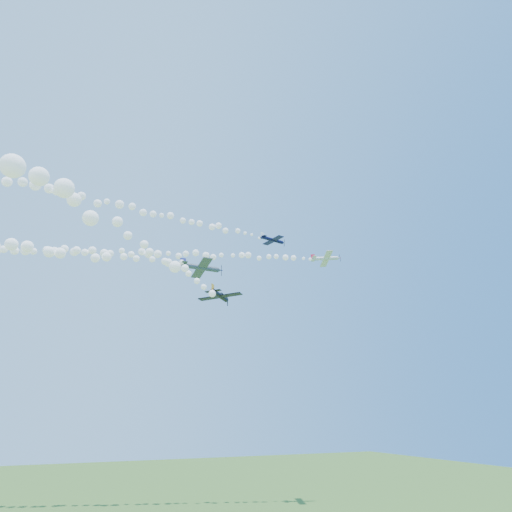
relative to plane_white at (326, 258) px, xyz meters
name	(u,v)px	position (x,y,z in m)	size (l,w,h in m)	color
plane_white	(326,258)	(0.00, 0.00, 0.00)	(7.55, 7.87, 2.28)	silver
smoke_trail_white	(150,253)	(-40.96, 13.55, -0.32)	(77.75, 27.58, 3.17)	white
plane_navy	(273,240)	(-18.45, -7.56, -1.03)	(6.28, 6.67, 2.15)	#0B0C34
smoke_trail_navy	(102,201)	(-53.97, -11.63, -1.23)	(67.32, 9.75, 2.53)	white
plane_grey	(201,268)	(-36.01, -13.93, -11.77)	(8.03, 8.34, 2.56)	#394453
plane_black	(220,296)	(-35.76, -23.94, -19.44)	(6.02, 5.90, 1.97)	black
smoke_trail_black	(9,160)	(-61.89, -53.38, -19.70)	(50.46, 56.55, 2.71)	white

